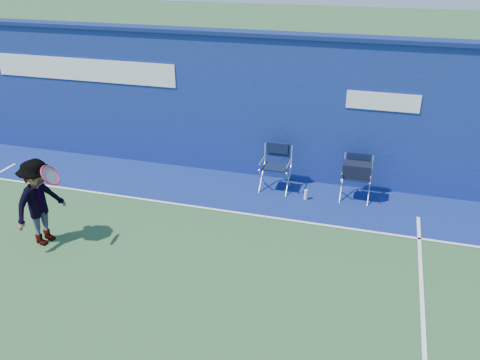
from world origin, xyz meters
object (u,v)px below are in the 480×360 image
(directors_chair_left, at_px, (275,175))
(directors_chair_right, at_px, (356,182))
(water_bottle, at_px, (306,195))
(tennis_player, at_px, (40,202))

(directors_chair_left, bearing_deg, directors_chair_right, 0.24)
(water_bottle, bearing_deg, directors_chair_right, 17.60)
(directors_chair_right, xyz_separation_m, tennis_player, (-4.97, -3.15, 0.39))
(directors_chair_right, height_order, tennis_player, tennis_player)
(water_bottle, distance_m, tennis_player, 4.98)
(water_bottle, height_order, tennis_player, tennis_player)
(directors_chair_left, xyz_separation_m, water_bottle, (0.70, -0.29, -0.21))
(directors_chair_left, bearing_deg, water_bottle, -22.60)
(directors_chair_left, relative_size, directors_chair_right, 1.05)
(directors_chair_right, xyz_separation_m, water_bottle, (-0.94, -0.30, -0.27))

